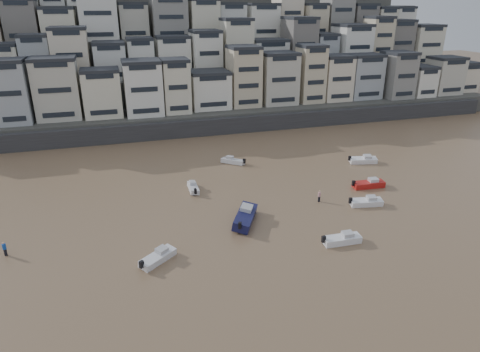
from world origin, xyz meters
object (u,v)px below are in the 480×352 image
object	(u,v)px
boat_b	(366,201)
boat_g	(363,159)
boat_h	(233,160)
person_pink	(319,196)
boat_a	(342,238)
boat_d	(369,183)
person_blue	(5,249)
boat_j	(158,256)
boat_c	(245,215)
boat_f	(193,187)

from	to	relation	value
boat_b	boat_g	world-z (taller)	boat_g
boat_h	person_pink	xyz separation A→B (m)	(7.49, -18.83, 0.23)
boat_a	person_pink	bearing A→B (deg)	79.11
boat_d	boat_h	world-z (taller)	boat_d
person_blue	boat_g	bearing A→B (deg)	15.15
boat_j	boat_h	distance (m)	32.27
boat_h	boat_a	bearing A→B (deg)	139.95
boat_h	person_pink	bearing A→B (deg)	152.48
person_blue	boat_j	bearing A→B (deg)	-20.93
person_pink	boat_b	bearing A→B (deg)	-28.14
boat_g	person_blue	xyz separation A→B (m)	(-55.18, -14.94, 0.15)
person_pink	boat_j	bearing A→B (deg)	-159.71
boat_g	boat_d	bearing A→B (deg)	-104.72
boat_h	boat_g	bearing A→B (deg)	-155.54
boat_d	boat_g	distance (m)	11.09
boat_j	person_pink	size ratio (longest dim) A/B	2.84
boat_d	boat_a	size ratio (longest dim) A/B	1.08
boat_j	boat_c	xyz separation A→B (m)	(11.97, 5.96, 0.31)
person_pink	boat_g	bearing A→B (deg)	39.65
boat_j	boat_d	world-z (taller)	boat_d
person_pink	person_blue	bearing A→B (deg)	-176.25
boat_d	person_blue	bearing A→B (deg)	-170.34
person_pink	boat_h	bearing A→B (deg)	111.69
boat_j	person_pink	world-z (taller)	person_pink
boat_j	boat_h	size ratio (longest dim) A/B	1.06
boat_j	person_pink	bearing A→B (deg)	-17.69
boat_d	boat_b	size ratio (longest dim) A/B	1.10
boat_h	boat_j	bearing A→B (deg)	99.97
boat_f	boat_d	world-z (taller)	boat_d
boat_b	boat_h	size ratio (longest dim) A/B	1.07
boat_j	boat_c	size ratio (longest dim) A/B	0.68
boat_g	boat_c	bearing A→B (deg)	-137.57
boat_a	person_pink	distance (m)	11.54
boat_f	boat_c	distance (m)	12.88
boat_b	boat_a	world-z (taller)	boat_a
boat_b	boat_a	distance (m)	11.72
boat_b	boat_h	xyz separation A→B (m)	(-13.28, 21.93, -0.04)
boat_h	boat_d	bearing A→B (deg)	177.17
boat_h	person_pink	size ratio (longest dim) A/B	2.68
boat_j	boat_b	xyz separation A→B (m)	(29.81, 5.79, 0.00)
boat_d	boat_a	bearing A→B (deg)	-128.13
boat_f	person_pink	xyz separation A→B (m)	(16.57, -9.14, 0.27)
boat_f	person_blue	world-z (taller)	person_blue
boat_j	boat_d	xyz separation A→B (m)	(33.71, 11.35, 0.07)
boat_c	boat_a	world-z (taller)	boat_c
boat_c	person_blue	distance (m)	28.29
boat_g	person_pink	distance (m)	19.27
person_pink	boat_d	bearing A→B (deg)	14.31
boat_j	boat_g	distance (m)	44.25
boat_d	boat_h	distance (m)	23.72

